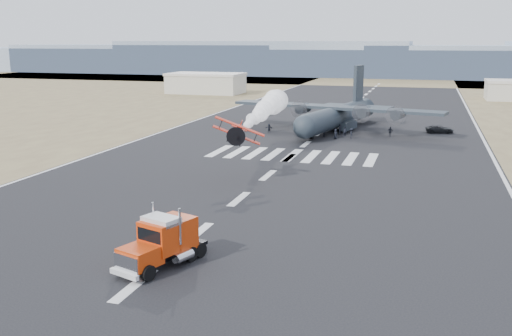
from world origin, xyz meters
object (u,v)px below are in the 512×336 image
at_px(crew_f, 269,128).
at_px(crew_h, 325,132).
at_px(crew_a, 340,129).
at_px(crew_g, 345,132).
at_px(semi_truck, 163,241).
at_px(transport_aircraft, 338,114).
at_px(crew_e, 335,134).
at_px(hangar_left, 206,83).
at_px(crew_b, 298,127).
at_px(aerobatic_biplane, 237,132).
at_px(crew_c, 352,133).
at_px(crew_d, 390,132).
at_px(support_vehicle, 440,129).

relative_size(crew_f, crew_h, 0.98).
relative_size(crew_a, crew_g, 1.01).
xyz_separation_m(semi_truck, transport_aircraft, (2.42, 73.07, 1.18)).
bearing_deg(crew_g, crew_e, -139.81).
bearing_deg(crew_g, transport_aircraft, 85.24).
height_order(hangar_left, crew_b, hangar_left).
xyz_separation_m(crew_f, crew_h, (11.13, -1.97, 0.01)).
distance_m(hangar_left, crew_b, 86.83).
bearing_deg(crew_b, crew_a, -143.85).
relative_size(aerobatic_biplane, crew_b, 3.36).
distance_m(hangar_left, crew_h, 93.60).
bearing_deg(semi_truck, crew_g, 104.37).
height_order(crew_c, crew_f, crew_c).
height_order(aerobatic_biplane, crew_b, aerobatic_biplane).
distance_m(hangar_left, crew_a, 91.88).
height_order(aerobatic_biplane, transport_aircraft, transport_aircraft).
bearing_deg(crew_d, crew_e, -157.28).
height_order(crew_b, crew_h, crew_b).
distance_m(crew_a, crew_h, 4.43).
bearing_deg(crew_c, transport_aircraft, 6.20).
bearing_deg(transport_aircraft, crew_c, -53.92).
height_order(crew_b, crew_c, crew_c).
bearing_deg(crew_g, crew_f, 153.60).
height_order(crew_b, crew_f, crew_b).
bearing_deg(hangar_left, semi_truck, -69.62).
distance_m(semi_truck, crew_d, 69.04).
xyz_separation_m(hangar_left, crew_b, (47.88, -72.39, -2.48)).
relative_size(transport_aircraft, crew_h, 24.95).
relative_size(support_vehicle, crew_d, 2.72).
bearing_deg(hangar_left, crew_d, -48.23).
bearing_deg(crew_e, transport_aircraft, -60.14).
xyz_separation_m(crew_b, crew_d, (17.38, -0.67, 0.02)).
relative_size(crew_d, crew_h, 1.12).
bearing_deg(hangar_left, aerobatic_biplane, -66.45).
bearing_deg(support_vehicle, crew_e, 112.37).
bearing_deg(crew_h, crew_a, -61.71).
bearing_deg(aerobatic_biplane, hangar_left, 106.39).
bearing_deg(crew_f, support_vehicle, 13.97).
relative_size(crew_d, crew_e, 1.07).
distance_m(transport_aircraft, crew_h, 9.14).
distance_m(aerobatic_biplane, crew_h, 36.20).
height_order(support_vehicle, crew_h, crew_h).
height_order(crew_c, crew_e, crew_c).
height_order(hangar_left, crew_g, hangar_left).
relative_size(support_vehicle, crew_f, 3.09).
height_order(support_vehicle, crew_e, crew_e).
bearing_deg(crew_g, support_vehicle, 7.31).
bearing_deg(crew_d, semi_truck, -106.45).
height_order(crew_c, crew_h, crew_c).
xyz_separation_m(hangar_left, crew_d, (65.26, -73.05, -2.46)).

